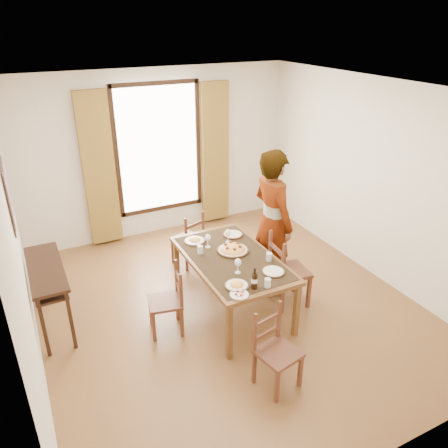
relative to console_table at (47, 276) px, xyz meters
name	(u,v)px	position (x,y,z in m)	size (l,w,h in m)	color
ground	(227,305)	(2.03, -0.60, -0.68)	(5.00, 5.00, 0.00)	#58331B
room_shell	(222,191)	(2.03, -0.47, 0.86)	(4.60, 5.10, 2.74)	silver
console_table	(47,276)	(0.00, 0.00, 0.00)	(0.38, 1.20, 0.80)	black
dining_table	(232,262)	(2.05, -0.68, 0.01)	(0.98, 1.68, 0.76)	brown
chair_west	(168,302)	(1.20, -0.72, -0.29)	(0.44, 0.44, 0.85)	brown
chair_north	(189,240)	(2.00, 0.59, -0.29)	(0.48, 0.48, 0.85)	brown
chair_south	(276,352)	(1.87, -1.99, -0.29)	(0.45, 0.45, 0.86)	brown
chair_east	(287,272)	(2.74, -0.88, -0.22)	(0.49, 0.49, 0.99)	brown
man	(272,222)	(2.76, -0.45, 0.29)	(0.51, 0.74, 1.95)	gray
plate_sw	(237,284)	(1.81, -1.26, 0.10)	(0.27, 0.27, 0.05)	silver
plate_se	(273,270)	(2.31, -1.20, 0.10)	(0.27, 0.27, 0.05)	silver
plate_nw	(195,240)	(1.81, -0.11, 0.10)	(0.27, 0.27, 0.05)	silver
plate_ne	(233,233)	(2.33, -0.17, 0.10)	(0.27, 0.27, 0.05)	silver
pasta_platter	(233,248)	(2.13, -0.56, 0.12)	(0.40, 0.40, 0.10)	#C74619
caprese_plate	(239,294)	(1.76, -1.42, 0.09)	(0.20, 0.20, 0.04)	silver
wine_glass_a	(238,266)	(1.95, -1.03, 0.16)	(0.08, 0.08, 0.18)	white
wine_glass_b	(228,236)	(2.18, -0.32, 0.16)	(0.08, 0.08, 0.18)	white
wine_glass_c	(208,241)	(1.90, -0.33, 0.16)	(0.08, 0.08, 0.18)	white
tumbler_a	(269,257)	(2.41, -0.95, 0.12)	(0.07, 0.07, 0.10)	silver
tumbler_b	(200,250)	(1.75, -0.42, 0.12)	(0.07, 0.07, 0.10)	silver
tumbler_c	(268,283)	(2.10, -1.42, 0.12)	(0.07, 0.07, 0.10)	silver
wine_bottle	(254,278)	(1.96, -1.38, 0.20)	(0.07, 0.07, 0.25)	black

